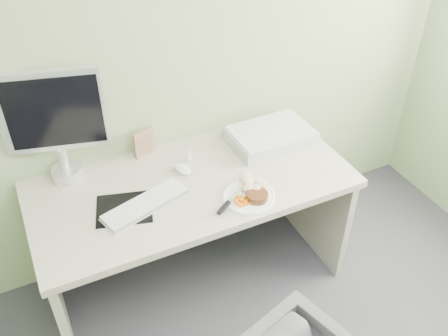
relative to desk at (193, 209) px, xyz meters
name	(u,v)px	position (x,y,z in m)	size (l,w,h in m)	color
wall_back	(156,36)	(0.00, 0.38, 0.80)	(3.50, 3.50, 0.00)	gray
desk	(193,209)	(0.00, 0.00, 0.00)	(1.60, 0.75, 0.73)	beige
plate	(249,197)	(0.20, -0.23, 0.19)	(0.25, 0.25, 0.01)	white
steak	(257,196)	(0.22, -0.26, 0.21)	(0.11, 0.11, 0.03)	black
potato_pile	(249,183)	(0.23, -0.18, 0.23)	(0.12, 0.09, 0.07)	tan
carrot_heap	(242,199)	(0.15, -0.26, 0.22)	(0.06, 0.05, 0.04)	orange
steak_knife	(228,203)	(0.08, -0.25, 0.21)	(0.21, 0.15, 0.02)	silver
mousepad	(124,209)	(-0.36, -0.05, 0.18)	(0.26, 0.23, 0.00)	black
keyboard	(146,204)	(-0.27, -0.08, 0.20)	(0.42, 0.12, 0.02)	white
computer_mouse	(183,169)	(-0.01, 0.09, 0.20)	(0.06, 0.11, 0.04)	white
photo_frame	(144,143)	(-0.14, 0.32, 0.26)	(0.12, 0.01, 0.15)	#926144
eyedrop_bottle	(189,155)	(0.06, 0.17, 0.21)	(0.02, 0.02, 0.07)	white
scanner	(270,136)	(0.53, 0.14, 0.22)	(0.45, 0.30, 0.07)	#ADB0B4
monitor	(54,121)	(-0.55, 0.32, 0.51)	(0.48, 0.18, 0.58)	silver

